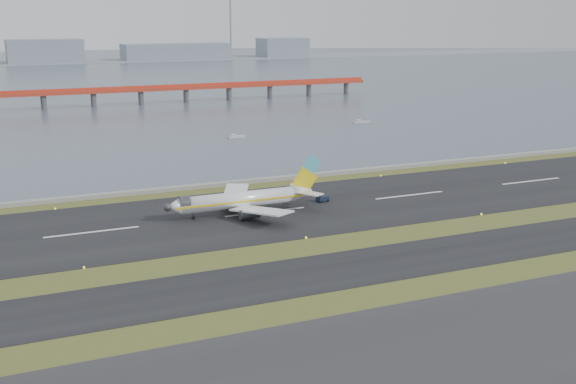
# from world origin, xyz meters

# --- Properties ---
(ground) EXTENTS (1000.00, 1000.00, 0.00)m
(ground) POSITION_xyz_m (0.00, 0.00, 0.00)
(ground) COLOR #384D1B
(ground) RESTS_ON ground
(apron_strip) EXTENTS (1000.00, 50.00, 0.10)m
(apron_strip) POSITION_xyz_m (0.00, -55.00, 0.05)
(apron_strip) COLOR #2A2A2C
(apron_strip) RESTS_ON ground
(taxiway_strip) EXTENTS (1000.00, 18.00, 0.10)m
(taxiway_strip) POSITION_xyz_m (0.00, -12.00, 0.05)
(taxiway_strip) COLOR black
(taxiway_strip) RESTS_ON ground
(runway_strip) EXTENTS (1000.00, 45.00, 0.10)m
(runway_strip) POSITION_xyz_m (0.00, 30.00, 0.05)
(runway_strip) COLOR black
(runway_strip) RESTS_ON ground
(seawall) EXTENTS (1000.00, 2.50, 1.00)m
(seawall) POSITION_xyz_m (0.00, 60.00, 0.50)
(seawall) COLOR gray
(seawall) RESTS_ON ground
(bay_water) EXTENTS (1400.00, 800.00, 1.30)m
(bay_water) POSITION_xyz_m (0.00, 460.00, 0.00)
(bay_water) COLOR #414D5E
(bay_water) RESTS_ON ground
(red_pier) EXTENTS (260.00, 5.00, 10.20)m
(red_pier) POSITION_xyz_m (20.00, 250.00, 7.28)
(red_pier) COLOR red
(red_pier) RESTS_ON ground
(far_shoreline) EXTENTS (1400.00, 80.00, 60.50)m
(far_shoreline) POSITION_xyz_m (13.62, 620.00, 6.07)
(far_shoreline) COLOR gray
(far_shoreline) RESTS_ON ground
(airliner) EXTENTS (38.52, 32.89, 12.80)m
(airliner) POSITION_xyz_m (-4.86, 30.78, 3.46)
(airliner) COLOR white
(airliner) RESTS_ON ground
(pushback_tug) EXTENTS (3.34, 2.41, 1.93)m
(pushback_tug) POSITION_xyz_m (16.58, 33.23, 0.94)
(pushback_tug) COLOR #121D33
(pushback_tug) RESTS_ON ground
(workboat_near) EXTENTS (6.48, 2.24, 1.56)m
(workboat_near) POSITION_xyz_m (29.43, 132.19, 0.49)
(workboat_near) COLOR #BCBCC1
(workboat_near) RESTS_ON ground
(workboat_far) EXTENTS (7.29, 3.86, 1.69)m
(workboat_far) POSITION_xyz_m (91.54, 146.13, 0.53)
(workboat_far) COLOR #BCBCC1
(workboat_far) RESTS_ON ground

